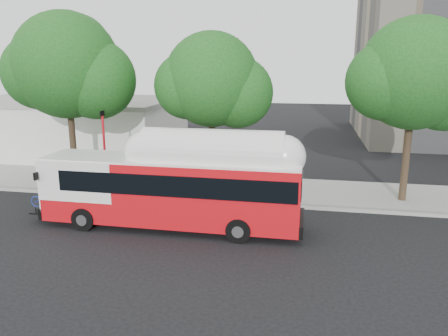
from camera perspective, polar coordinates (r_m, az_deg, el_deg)
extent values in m
plane|color=black|center=(18.74, -2.50, -8.34)|extent=(120.00, 120.00, 0.00)
cube|color=gray|center=(24.73, 0.98, -2.62)|extent=(60.00, 5.00, 0.15)
cube|color=gray|center=(22.29, -0.18, -4.47)|extent=(60.00, 0.30, 0.15)
cube|color=maroon|center=(23.03, -7.55, -3.97)|extent=(10.00, 0.32, 0.16)
cylinder|color=#2D2116|center=(26.22, -19.21, 4.20)|extent=(0.36, 0.36, 6.08)
sphere|color=#154917|center=(25.92, -19.89, 12.51)|extent=(5.80, 5.80, 5.80)
sphere|color=#154917|center=(25.35, -16.35, 11.03)|extent=(4.35, 4.35, 4.35)
cylinder|color=#2D2116|center=(23.83, -1.58, 3.29)|extent=(0.36, 0.36, 5.44)
sphere|color=#154917|center=(23.45, -1.64, 11.49)|extent=(5.00, 5.00, 5.00)
sphere|color=#154917|center=(23.43, 1.82, 9.82)|extent=(3.75, 3.75, 3.75)
cylinder|color=#2D2116|center=(23.58, 22.79, 2.50)|extent=(0.36, 0.36, 5.76)
sphere|color=#154917|center=(23.21, 23.63, 11.24)|extent=(5.40, 5.40, 5.40)
sphere|color=#154917|center=(23.79, 26.89, 9.20)|extent=(4.05, 4.05, 4.05)
cube|color=silver|center=(36.13, -19.32, 4.95)|extent=(16.00, 10.00, 4.00)
cube|color=gray|center=(35.90, -19.59, 8.26)|extent=(16.20, 10.20, 0.30)
cube|color=red|center=(18.86, -6.94, -2.96)|extent=(11.01, 2.43, 2.66)
cube|color=black|center=(18.58, -5.64, -1.42)|extent=(9.91, 2.48, 0.87)
cube|color=white|center=(18.52, -7.06, 1.09)|extent=(11.01, 2.36, 0.09)
cube|color=white|center=(17.99, -1.52, 1.59)|extent=(5.88, 1.86, 0.50)
cube|color=black|center=(21.79, -22.11, -4.89)|extent=(0.74, 1.65, 0.06)
imported|color=navy|center=(21.66, -22.21, -3.78)|extent=(0.56, 1.58, 0.83)
cylinder|color=red|center=(24.00, -15.28, 1.51)|extent=(0.13, 0.13, 4.31)
cube|color=black|center=(23.64, -15.63, 6.87)|extent=(0.05, 0.43, 0.27)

